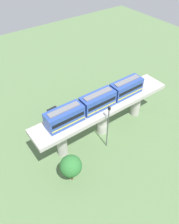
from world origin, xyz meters
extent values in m
plane|color=#5B7A4C|center=(0.00, 0.00, 0.00)|extent=(120.00, 120.00, 0.00)
cylinder|color=#B7B2AA|center=(0.00, -9.38, 3.23)|extent=(1.90, 1.90, 6.45)
cylinder|color=#B7B2AA|center=(0.00, 0.00, 3.23)|extent=(1.90, 1.90, 6.45)
cylinder|color=#B7B2AA|center=(0.00, 9.38, 3.23)|extent=(1.90, 1.90, 6.45)
cube|color=#B7B2AA|center=(0.00, 0.00, 6.85)|extent=(5.20, 28.85, 0.80)
cube|color=#2D4CA5|center=(0.00, -8.29, 8.75)|extent=(2.60, 6.60, 3.00)
cube|color=black|center=(0.00, -8.29, 9.00)|extent=(2.64, 6.07, 0.70)
cube|color=yellow|center=(0.00, -8.29, 8.00)|extent=(2.64, 6.34, 0.24)
cube|color=slate|center=(0.00, -8.29, 10.37)|extent=(1.10, 5.61, 0.24)
cube|color=#2D4CA5|center=(0.00, -1.34, 8.75)|extent=(2.60, 6.60, 3.00)
cube|color=black|center=(0.00, -1.34, 9.00)|extent=(2.64, 6.07, 0.70)
cube|color=yellow|center=(0.00, -1.34, 8.00)|extent=(2.64, 6.34, 0.24)
cube|color=slate|center=(0.00, -1.34, 10.37)|extent=(1.10, 5.61, 0.24)
cube|color=#2D4CA5|center=(0.00, 5.61, 8.75)|extent=(2.60, 6.60, 3.00)
cube|color=black|center=(0.00, 5.61, 9.00)|extent=(2.64, 6.07, 0.70)
cube|color=yellow|center=(0.00, 5.61, 8.00)|extent=(2.64, 6.34, 0.24)
cube|color=slate|center=(0.00, 5.61, 10.37)|extent=(1.10, 5.61, 0.24)
cube|color=orange|center=(-7.77, 0.63, 0.50)|extent=(1.83, 4.21, 1.00)
cube|color=black|center=(-7.77, 0.78, 1.38)|extent=(1.66, 2.31, 0.76)
cube|color=#284CB7|center=(-10.22, -5.76, 0.50)|extent=(2.08, 4.31, 1.00)
cube|color=black|center=(-10.22, -5.61, 1.38)|extent=(1.79, 2.41, 0.76)
cylinder|color=brown|center=(5.68, -11.03, 1.42)|extent=(0.36, 0.36, 2.83)
sphere|color=#2D7233|center=(5.68, -11.03, 3.83)|extent=(3.62, 3.62, 3.62)
cylinder|color=#4C4C51|center=(3.40, -1.57, 4.63)|extent=(0.20, 0.20, 9.25)
cube|color=black|center=(3.40, -1.57, 9.55)|extent=(0.44, 0.28, 0.60)
camera|label=1|loc=(24.35, -21.01, 34.17)|focal=36.07mm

